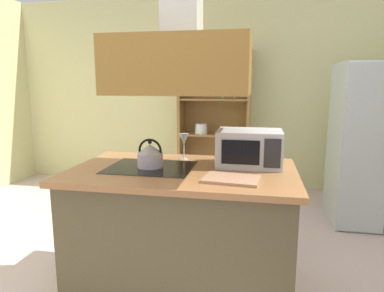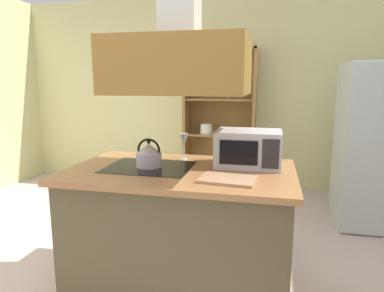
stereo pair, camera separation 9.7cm
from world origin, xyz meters
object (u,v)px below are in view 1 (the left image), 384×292
refrigerator (379,145)px  wine_glass_on_counter (184,141)px  dish_cabinet (214,128)px  cutting_board (231,179)px  microwave (249,148)px  kettle (150,155)px

refrigerator → wine_glass_on_counter: refrigerator is taller
dish_cabinet → cutting_board: size_ratio=5.75×
dish_cabinet → microwave: size_ratio=4.25×
refrigerator → microwave: (-1.32, -1.39, 0.18)m
dish_cabinet → cutting_board: 2.76m
dish_cabinet → microwave: (0.55, -2.31, 0.16)m
microwave → wine_glass_on_counter: microwave is taller
cutting_board → microwave: size_ratio=0.74×
refrigerator → dish_cabinet: (-1.86, 0.92, 0.02)m
refrigerator → microwave: 1.92m
refrigerator → wine_glass_on_counter: 2.24m
refrigerator → kettle: bearing=-141.8°
dish_cabinet → microwave: dish_cabinet is taller
dish_cabinet → microwave: 2.38m
refrigerator → dish_cabinet: dish_cabinet is taller
microwave → dish_cabinet: bearing=103.3°
wine_glass_on_counter → dish_cabinet: bearing=91.0°
kettle → wine_glass_on_counter: bearing=58.0°
dish_cabinet → kettle: dish_cabinet is taller
refrigerator → dish_cabinet: 2.08m
cutting_board → wine_glass_on_counter: size_ratio=1.65×
cutting_board → microwave: microwave is taller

